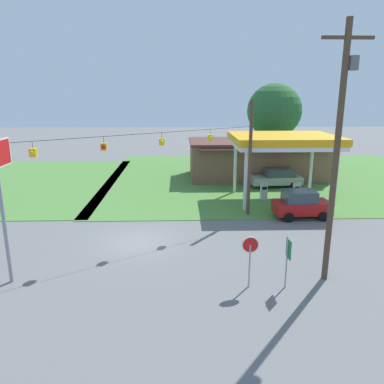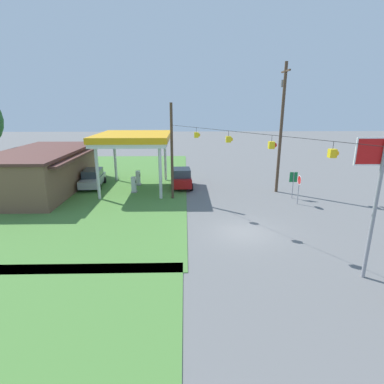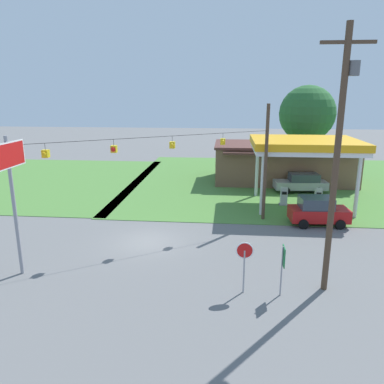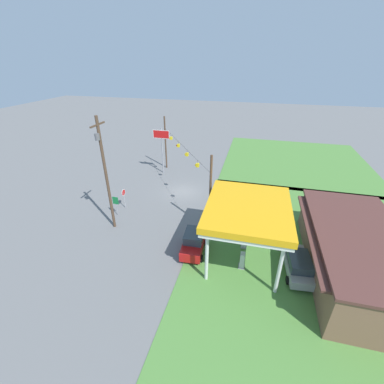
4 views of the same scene
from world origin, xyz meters
The scene contains 13 objects.
ground_plane centered at (0.00, 0.00, 0.00)m, with size 160.00×160.00×0.00m, color slate.
grass_verge_station_corner centered at (13.01, 17.75, 0.02)m, with size 36.00×28.00×0.04m, color #4C7F38.
gas_station_canopy centered at (11.01, 8.80, 4.98)m, with size 8.31×6.90×5.50m.
gas_station_store centered at (10.74, 17.74, 2.00)m, with size 14.24×7.55×3.97m.
fuel_pump_near centered at (9.63, 8.80, 0.72)m, with size 0.71×0.56×1.52m.
fuel_pump_far centered at (12.39, 8.80, 0.72)m, with size 0.71×0.56×1.52m.
car_at_pumps_front centered at (11.31, 4.22, 1.01)m, with size 4.11×2.28×2.01m.
car_at_pumps_rear centered at (11.88, 13.39, 0.92)m, with size 4.95×2.41×1.79m.
stop_sign_roadside centered at (5.76, -5.68, 1.81)m, with size 0.80×0.08×2.50m.
stop_sign_overhead centered at (-5.47, -4.83, 5.16)m, with size 0.22×2.52×7.08m.
route_sign centered at (7.47, -5.81, 1.71)m, with size 0.10×0.70×2.40m.
utility_pole_main centered at (9.63, -5.01, 6.54)m, with size 2.20×0.44×11.79m.
signal_span_gantry centered at (0.00, -0.01, 4.56)m, with size 15.46×10.24×8.34m.
Camera 2 is at (-18.28, 3.86, 8.10)m, focal length 28.00 mm.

